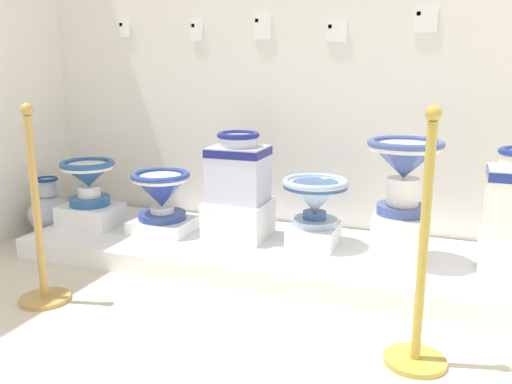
{
  "coord_description": "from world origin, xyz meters",
  "views": [
    {
      "loc": [
        2.94,
        -0.57,
        1.24
      ],
      "look_at": [
        1.81,
        2.5,
        0.46
      ],
      "focal_mm": 37.97,
      "sensor_mm": 36.0,
      "label": 1
    }
  ],
  "objects_px": {
    "plinth_block_pale_glazed": "(239,219)",
    "plinth_block_squat_floral": "(511,258)",
    "info_placard_second": "(197,31)",
    "decorative_vase_corner": "(49,212)",
    "info_placard_fifth": "(426,20)",
    "plinth_block_tall_cobalt": "(163,225)",
    "antique_toilet_pale_glazed": "(238,166)",
    "info_placard_fourth": "(336,32)",
    "stanchion_post_near_left": "(40,246)",
    "antique_toilet_slender_white": "(404,164)",
    "plinth_block_rightmost": "(91,215)",
    "antique_toilet_rightmost": "(88,176)",
    "antique_toilet_broad_patterned": "(315,195)",
    "info_placard_third": "(262,27)",
    "stanchion_post_near_right": "(420,292)",
    "plinth_block_broad_patterned": "(314,235)",
    "info_placard_first": "(125,29)",
    "plinth_block_slender_white": "(400,238)",
    "antique_toilet_tall_cobalt": "(161,190)"
  },
  "relations": [
    {
      "from": "info_placard_second",
      "to": "info_placard_third",
      "type": "relative_size",
      "value": 0.83
    },
    {
      "from": "antique_toilet_rightmost",
      "to": "antique_toilet_pale_glazed",
      "type": "bearing_deg",
      "value": 7.34
    },
    {
      "from": "plinth_block_broad_patterned",
      "to": "antique_toilet_slender_white",
      "type": "height_order",
      "value": "antique_toilet_slender_white"
    },
    {
      "from": "plinth_block_rightmost",
      "to": "antique_toilet_broad_patterned",
      "type": "relative_size",
      "value": 0.96
    },
    {
      "from": "plinth_block_rightmost",
      "to": "plinth_block_slender_white",
      "type": "relative_size",
      "value": 1.28
    },
    {
      "from": "antique_toilet_pale_glazed",
      "to": "plinth_block_squat_floral",
      "type": "height_order",
      "value": "antique_toilet_pale_glazed"
    },
    {
      "from": "plinth_block_tall_cobalt",
      "to": "stanchion_post_near_left",
      "type": "bearing_deg",
      "value": -101.44
    },
    {
      "from": "plinth_block_pale_glazed",
      "to": "plinth_block_squat_floral",
      "type": "relative_size",
      "value": 1.0
    },
    {
      "from": "stanchion_post_near_left",
      "to": "plinth_block_rightmost",
      "type": "bearing_deg",
      "value": 111.59
    },
    {
      "from": "plinth_block_rightmost",
      "to": "antique_toilet_rightmost",
      "type": "bearing_deg",
      "value": 0.0
    },
    {
      "from": "stanchion_post_near_right",
      "to": "info_placard_fourth",
      "type": "bearing_deg",
      "value": 115.97
    },
    {
      "from": "plinth_block_tall_cobalt",
      "to": "info_placard_third",
      "type": "xyz_separation_m",
      "value": [
        0.52,
        0.51,
        1.29
      ]
    },
    {
      "from": "plinth_block_tall_cobalt",
      "to": "info_placard_fourth",
      "type": "xyz_separation_m",
      "value": [
        1.03,
        0.51,
        1.25
      ]
    },
    {
      "from": "decorative_vase_corner",
      "to": "info_placard_third",
      "type": "bearing_deg",
      "value": 19.29
    },
    {
      "from": "antique_toilet_pale_glazed",
      "to": "stanchion_post_near_right",
      "type": "relative_size",
      "value": 0.41
    },
    {
      "from": "plinth_block_squat_floral",
      "to": "plinth_block_rightmost",
      "type": "bearing_deg",
      "value": -179.81
    },
    {
      "from": "plinth_block_squat_floral",
      "to": "info_placard_third",
      "type": "xyz_separation_m",
      "value": [
        -1.6,
        0.55,
        1.24
      ]
    },
    {
      "from": "antique_toilet_pale_glazed",
      "to": "stanchion_post_near_left",
      "type": "bearing_deg",
      "value": -124.79
    },
    {
      "from": "plinth_block_tall_cobalt",
      "to": "antique_toilet_slender_white",
      "type": "distance_m",
      "value": 1.63
    },
    {
      "from": "antique_toilet_pale_glazed",
      "to": "antique_toilet_slender_white",
      "type": "bearing_deg",
      "value": -5.95
    },
    {
      "from": "plinth_block_tall_cobalt",
      "to": "plinth_block_broad_patterned",
      "type": "xyz_separation_m",
      "value": [
        1.02,
        0.09,
        0.02
      ]
    },
    {
      "from": "stanchion_post_near_left",
      "to": "plinth_block_squat_floral",
      "type": "bearing_deg",
      "value": 21.03
    },
    {
      "from": "plinth_block_rightmost",
      "to": "antique_toilet_pale_glazed",
      "type": "xyz_separation_m",
      "value": [
        1.05,
        0.14,
        0.39
      ]
    },
    {
      "from": "antique_toilet_slender_white",
      "to": "info_placard_second",
      "type": "xyz_separation_m",
      "value": [
        -1.51,
        0.53,
        0.76
      ]
    },
    {
      "from": "plinth_block_tall_cobalt",
      "to": "info_placard_third",
      "type": "bearing_deg",
      "value": 44.35
    },
    {
      "from": "info_placard_fifth",
      "to": "plinth_block_tall_cobalt",
      "type": "bearing_deg",
      "value": -161.95
    },
    {
      "from": "antique_toilet_tall_cobalt",
      "to": "info_placard_fourth",
      "type": "distance_m",
      "value": 1.53
    },
    {
      "from": "plinth_block_pale_glazed",
      "to": "info_placard_first",
      "type": "distance_m",
      "value": 1.68
    },
    {
      "from": "plinth_block_pale_glazed",
      "to": "antique_toilet_pale_glazed",
      "type": "distance_m",
      "value": 0.35
    },
    {
      "from": "stanchion_post_near_left",
      "to": "stanchion_post_near_right",
      "type": "bearing_deg",
      "value": 1.33
    },
    {
      "from": "info_placard_third",
      "to": "antique_toilet_slender_white",
      "type": "bearing_deg",
      "value": -27.58
    },
    {
      "from": "plinth_block_squat_floral",
      "to": "info_placard_fourth",
      "type": "xyz_separation_m",
      "value": [
        -1.1,
        0.55,
        1.2
      ]
    },
    {
      "from": "antique_toilet_pale_glazed",
      "to": "info_placard_fifth",
      "type": "distance_m",
      "value": 1.45
    },
    {
      "from": "antique_toilet_tall_cobalt",
      "to": "stanchion_post_near_right",
      "type": "xyz_separation_m",
      "value": [
        1.71,
        -0.89,
        -0.09
      ]
    },
    {
      "from": "info_placard_first",
      "to": "info_placard_fourth",
      "type": "relative_size",
      "value": 0.85
    },
    {
      "from": "plinth_block_pale_glazed",
      "to": "antique_toilet_slender_white",
      "type": "relative_size",
      "value": 0.91
    },
    {
      "from": "info_placard_fourth",
      "to": "stanchion_post_near_left",
      "type": "height_order",
      "value": "info_placard_fourth"
    },
    {
      "from": "plinth_block_slender_white",
      "to": "info_placard_fourth",
      "type": "height_order",
      "value": "info_placard_fourth"
    },
    {
      "from": "plinth_block_rightmost",
      "to": "plinth_block_squat_floral",
      "type": "relative_size",
      "value": 1.03
    },
    {
      "from": "antique_toilet_rightmost",
      "to": "stanchion_post_near_left",
      "type": "bearing_deg",
      "value": -68.41
    },
    {
      "from": "plinth_block_pale_glazed",
      "to": "plinth_block_squat_floral",
      "type": "bearing_deg",
      "value": -4.52
    },
    {
      "from": "stanchion_post_near_right",
      "to": "stanchion_post_near_left",
      "type": "bearing_deg",
      "value": -178.67
    },
    {
      "from": "antique_toilet_slender_white",
      "to": "decorative_vase_corner",
      "type": "height_order",
      "value": "antique_toilet_slender_white"
    },
    {
      "from": "plinth_block_tall_cobalt",
      "to": "antique_toilet_pale_glazed",
      "type": "distance_m",
      "value": 0.67
    },
    {
      "from": "plinth_block_slender_white",
      "to": "info_placard_fifth",
      "type": "relative_size",
      "value": 2.17
    },
    {
      "from": "info_placard_second",
      "to": "decorative_vase_corner",
      "type": "distance_m",
      "value": 1.69
    },
    {
      "from": "antique_toilet_rightmost",
      "to": "antique_toilet_broad_patterned",
      "type": "distance_m",
      "value": 1.56
    },
    {
      "from": "antique_toilet_rightmost",
      "to": "antique_toilet_slender_white",
      "type": "relative_size",
      "value": 0.87
    },
    {
      "from": "plinth_block_squat_floral",
      "to": "info_placard_first",
      "type": "height_order",
      "value": "info_placard_first"
    },
    {
      "from": "antique_toilet_broad_patterned",
      "to": "info_placard_second",
      "type": "height_order",
      "value": "info_placard_second"
    }
  ]
}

